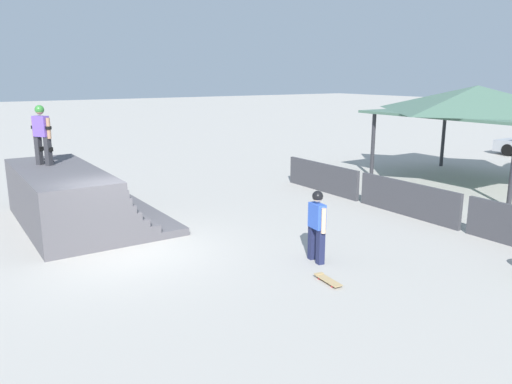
{
  "coord_description": "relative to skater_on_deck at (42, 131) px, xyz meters",
  "views": [
    {
      "loc": [
        11.54,
        -3.75,
        4.23
      ],
      "look_at": [
        -0.31,
        4.0,
        0.91
      ],
      "focal_mm": 35.0,
      "sensor_mm": 36.0,
      "label": 1
    }
  ],
  "objects": [
    {
      "name": "quarter_pipe_ramp",
      "position": [
        0.96,
        0.45,
        -1.91
      ],
      "size": [
        5.58,
        3.7,
        1.65
      ],
      "color": "#565459",
      "rests_on": "ground"
    },
    {
      "name": "skater_on_deck",
      "position": [
        0.0,
        0.0,
        0.0
      ],
      "size": [
        0.71,
        0.54,
        1.75
      ],
      "rotation": [
        0.0,
        0.0,
        0.58
      ],
      "color": "#2D2D33",
      "rests_on": "quarter_pipe_ramp"
    },
    {
      "name": "bystander_walking",
      "position": [
        7.13,
        4.45,
        -1.66
      ],
      "size": [
        0.67,
        0.28,
        1.69
      ],
      "rotation": [
        0.0,
        0.0,
        3.01
      ],
      "color": "#1E2347",
      "rests_on": "ground"
    },
    {
      "name": "ground_plane",
      "position": [
        3.99,
        1.04,
        -2.65
      ],
      "size": [
        160.0,
        160.0,
        0.0
      ],
      "primitive_type": "plane",
      "color": "#ADA8A0"
    },
    {
      "name": "pavilion_shelter",
      "position": [
        3.76,
        15.23,
        0.6
      ],
      "size": [
        7.21,
        5.5,
        3.85
      ],
      "color": "#2D2D33",
      "rests_on": "ground"
    },
    {
      "name": "skateboard_on_ground",
      "position": [
        8.19,
        3.87,
        -2.6
      ],
      "size": [
        0.77,
        0.27,
        0.09
      ],
      "rotation": [
        0.0,
        0.0,
        3.05
      ],
      "color": "red",
      "rests_on": "ground"
    },
    {
      "name": "skateboard_on_deck",
      "position": [
        -0.43,
        0.2,
        -0.94
      ],
      "size": [
        0.82,
        0.24,
        0.09
      ],
      "rotation": [
        0.0,
        0.0,
        -0.05
      ],
      "color": "silver",
      "rests_on": "quarter_pipe_ramp"
    },
    {
      "name": "barrier_fence",
      "position": [
        5.64,
        9.31,
        -2.13
      ],
      "size": [
        11.73,
        0.12,
        1.05
      ],
      "color": "#3D3D42",
      "rests_on": "ground"
    }
  ]
}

